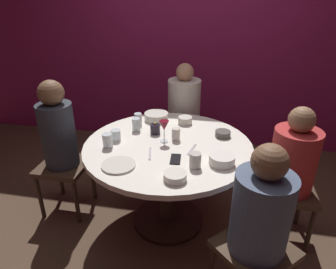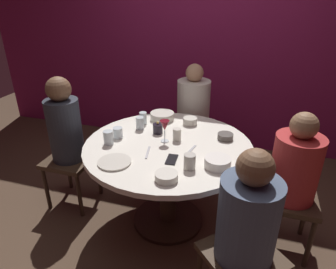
# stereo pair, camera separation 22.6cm
# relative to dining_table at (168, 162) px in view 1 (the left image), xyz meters

# --- Properties ---
(ground_plane) EXTENTS (8.00, 8.00, 0.00)m
(ground_plane) POSITION_rel_dining_table_xyz_m (0.00, 0.00, -0.59)
(ground_plane) COLOR #4C3828
(back_wall) EXTENTS (6.00, 0.10, 2.60)m
(back_wall) POSITION_rel_dining_table_xyz_m (0.00, 1.65, 0.71)
(back_wall) COLOR maroon
(back_wall) RESTS_ON ground
(dining_table) EXTENTS (1.30, 1.30, 0.76)m
(dining_table) POSITION_rel_dining_table_xyz_m (0.00, 0.00, 0.00)
(dining_table) COLOR silver
(dining_table) RESTS_ON ground
(seated_diner_left) EXTENTS (0.40, 0.40, 1.21)m
(seated_diner_left) POSITION_rel_dining_table_xyz_m (-0.92, 0.00, 0.15)
(seated_diner_left) COLOR #3F2D1E
(seated_diner_left) RESTS_ON ground
(seated_diner_back) EXTENTS (0.40, 0.40, 1.19)m
(seated_diner_back) POSITION_rel_dining_table_xyz_m (0.00, 0.88, 0.14)
(seated_diner_back) COLOR #3F2D1E
(seated_diner_back) RESTS_ON ground
(seated_diner_right) EXTENTS (0.40, 0.40, 1.12)m
(seated_diner_right) POSITION_rel_dining_table_xyz_m (0.93, 0.00, 0.10)
(seated_diner_right) COLOR #3F2D1E
(seated_diner_right) RESTS_ON ground
(seated_diner_front_right) EXTENTS (0.57, 0.57, 1.14)m
(seated_diner_front_right) POSITION_rel_dining_table_xyz_m (0.64, -0.64, 0.11)
(seated_diner_front_right) COLOR #3F2D1E
(seated_diner_front_right) RESTS_ON ground
(candle_holder) EXTENTS (0.08, 0.08, 0.10)m
(candle_holder) POSITION_rel_dining_table_xyz_m (-0.14, 0.16, 0.20)
(candle_holder) COLOR black
(candle_holder) RESTS_ON dining_table
(wine_glass) EXTENTS (0.08, 0.08, 0.18)m
(wine_glass) POSITION_rel_dining_table_xyz_m (-0.04, 0.03, 0.29)
(wine_glass) COLOR silver
(wine_glass) RESTS_ON dining_table
(dinner_plate) EXTENTS (0.23, 0.23, 0.01)m
(dinner_plate) POSITION_rel_dining_table_xyz_m (-0.27, -0.38, 0.17)
(dinner_plate) COLOR beige
(dinner_plate) RESTS_ON dining_table
(cell_phone) EXTENTS (0.08, 0.15, 0.01)m
(cell_phone) POSITION_rel_dining_table_xyz_m (0.10, -0.22, 0.17)
(cell_phone) COLOR black
(cell_phone) RESTS_ON dining_table
(bowl_serving_large) EXTENTS (0.22, 0.22, 0.07)m
(bowl_serving_large) POSITION_rel_dining_table_xyz_m (-0.19, 0.45, 0.19)
(bowl_serving_large) COLOR beige
(bowl_serving_large) RESTS_ON dining_table
(bowl_salad_center) EXTENTS (0.12, 0.12, 0.05)m
(bowl_salad_center) POSITION_rel_dining_table_xyz_m (0.41, 0.21, 0.19)
(bowl_salad_center) COLOR #4C4742
(bowl_salad_center) RESTS_ON dining_table
(bowl_small_white) EXTENTS (0.15, 0.15, 0.05)m
(bowl_small_white) POSITION_rel_dining_table_xyz_m (0.13, -0.47, 0.19)
(bowl_small_white) COLOR beige
(bowl_small_white) RESTS_ON dining_table
(bowl_sauce_side) EXTENTS (0.12, 0.12, 0.06)m
(bowl_sauce_side) POSITION_rel_dining_table_xyz_m (0.07, 0.42, 0.19)
(bowl_sauce_side) COLOR beige
(bowl_sauce_side) RESTS_ON dining_table
(bowl_rice_portion) EXTENTS (0.18, 0.18, 0.07)m
(bowl_rice_portion) POSITION_rel_dining_table_xyz_m (0.41, -0.22, 0.19)
(bowl_rice_portion) COLOR silver
(bowl_rice_portion) RESTS_ON dining_table
(cup_near_candle) EXTENTS (0.07, 0.07, 0.11)m
(cup_near_candle) POSITION_rel_dining_table_xyz_m (-0.31, 0.19, 0.22)
(cup_near_candle) COLOR silver
(cup_near_candle) RESTS_ON dining_table
(cup_by_left_diner) EXTENTS (0.07, 0.07, 0.11)m
(cup_by_left_diner) POSITION_rel_dining_table_xyz_m (-0.44, -0.13, 0.22)
(cup_by_left_diner) COLOR silver
(cup_by_left_diner) RESTS_ON dining_table
(cup_by_right_diner) EXTENTS (0.08, 0.08, 0.10)m
(cup_by_right_diner) POSITION_rel_dining_table_xyz_m (0.24, -0.30, 0.21)
(cup_by_right_diner) COLOR #B2ADA3
(cup_by_right_diner) RESTS_ON dining_table
(cup_center_front) EXTENTS (0.06, 0.06, 0.11)m
(cup_center_front) POSITION_rel_dining_table_xyz_m (-0.33, 0.31, 0.21)
(cup_center_front) COLOR silver
(cup_center_front) RESTS_ON dining_table
(cup_far_edge) EXTENTS (0.08, 0.08, 0.09)m
(cup_far_edge) POSITION_rel_dining_table_xyz_m (-0.42, -0.01, 0.20)
(cup_far_edge) COLOR silver
(cup_far_edge) RESTS_ON dining_table
(cup_beside_wine) EXTENTS (0.06, 0.06, 0.10)m
(cup_beside_wine) POSITION_rel_dining_table_xyz_m (0.05, 0.08, 0.21)
(cup_beside_wine) COLOR beige
(cup_beside_wine) RESTS_ON dining_table
(fork_near_plate) EXTENTS (0.05, 0.18, 0.01)m
(fork_near_plate) POSITION_rel_dining_table_xyz_m (0.19, -0.06, 0.16)
(fork_near_plate) COLOR #B7B7BC
(fork_near_plate) RESTS_ON dining_table
(knife_near_plate) EXTENTS (0.05, 0.18, 0.01)m
(knife_near_plate) POSITION_rel_dining_table_xyz_m (-0.10, -0.18, 0.16)
(knife_near_plate) COLOR #B7B7BC
(knife_near_plate) RESTS_ON dining_table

